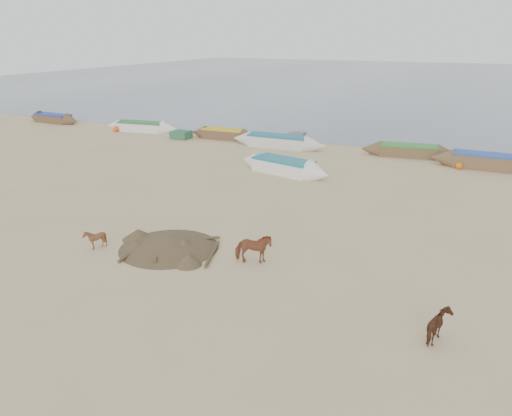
% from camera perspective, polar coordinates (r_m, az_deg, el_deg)
% --- Properties ---
extents(ground, '(140.00, 140.00, 0.00)m').
position_cam_1_polar(ground, '(17.70, -5.57, -6.95)').
color(ground, tan).
rests_on(ground, ground).
extents(sea, '(160.00, 160.00, 0.00)m').
position_cam_1_polar(sea, '(96.24, 20.82, 13.47)').
color(sea, slate).
rests_on(sea, ground).
extents(cow_adult, '(1.45, 1.07, 1.12)m').
position_cam_1_polar(cow_adult, '(17.82, -0.32, -4.68)').
color(cow_adult, brown).
rests_on(cow_adult, ground).
extents(calf_front, '(0.93, 0.89, 0.81)m').
position_cam_1_polar(calf_front, '(20.02, -17.95, -3.38)').
color(calf_front, brown).
rests_on(calf_front, ground).
extents(calf_right, '(0.95, 1.04, 0.89)m').
position_cam_1_polar(calf_right, '(14.45, 20.29, -12.65)').
color(calf_right, '#4D2818').
rests_on(calf_right, ground).
extents(near_canoe, '(6.36, 2.91, 0.85)m').
position_cam_1_polar(near_canoe, '(29.53, 3.16, 4.82)').
color(near_canoe, white).
rests_on(near_canoe, ground).
extents(debris_pile, '(4.91, 4.91, 0.53)m').
position_cam_1_polar(debris_pile, '(19.45, -9.95, -3.80)').
color(debris_pile, brown).
rests_on(debris_pile, ground).
extents(waterline_canoes, '(60.01, 2.92, 0.95)m').
position_cam_1_polar(waterline_canoes, '(35.46, 9.30, 7.06)').
color(waterline_canoes, brown).
rests_on(waterline_canoes, ground).
extents(beach_clutter, '(42.55, 4.92, 0.64)m').
position_cam_1_polar(beach_clutter, '(34.61, 18.45, 5.80)').
color(beach_clutter, '#2B5F40').
rests_on(beach_clutter, ground).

